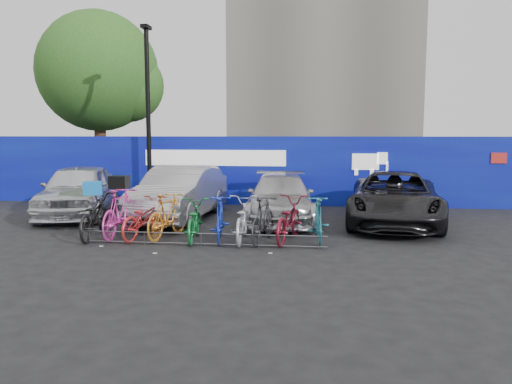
% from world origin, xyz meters
% --- Properties ---
extents(ground, '(100.00, 100.00, 0.00)m').
position_xyz_m(ground, '(0.00, 0.00, 0.00)').
color(ground, black).
rests_on(ground, ground).
extents(hoarding, '(22.00, 0.18, 2.40)m').
position_xyz_m(hoarding, '(0.01, 6.00, 1.20)').
color(hoarding, '#0B0B9A').
rests_on(hoarding, ground).
extents(tree, '(5.40, 5.20, 7.80)m').
position_xyz_m(tree, '(-6.77, 10.06, 5.07)').
color(tree, '#382314').
rests_on(tree, ground).
extents(lamppost, '(0.25, 0.50, 6.11)m').
position_xyz_m(lamppost, '(-3.20, 5.40, 3.27)').
color(lamppost, black).
rests_on(lamppost, ground).
extents(bike_rack, '(5.60, 0.03, 0.30)m').
position_xyz_m(bike_rack, '(-0.00, -0.60, 0.16)').
color(bike_rack, '#595B60').
rests_on(bike_rack, ground).
extents(car_0, '(2.88, 4.95, 1.58)m').
position_xyz_m(car_0, '(-4.61, 2.99, 0.79)').
color(car_0, silver).
rests_on(car_0, ground).
extents(car_1, '(2.01, 4.83, 1.55)m').
position_xyz_m(car_1, '(-1.40, 2.77, 0.78)').
color(car_1, '#A0A0A5').
rests_on(car_1, ground).
extents(car_2, '(2.17, 4.66, 1.32)m').
position_xyz_m(car_2, '(1.53, 2.94, 0.66)').
color(car_2, '#B7B6BB').
rests_on(car_2, ground).
extents(car_3, '(3.06, 5.47, 1.44)m').
position_xyz_m(car_3, '(4.70, 2.69, 0.72)').
color(car_3, black).
rests_on(car_3, ground).
extents(bike_0, '(0.94, 2.07, 1.05)m').
position_xyz_m(bike_0, '(-2.75, -0.04, 0.52)').
color(bike_0, black).
rests_on(bike_0, ground).
extents(bike_1, '(0.62, 1.99, 1.19)m').
position_xyz_m(bike_1, '(-2.16, 0.14, 0.59)').
color(bike_1, '#E239A8').
rests_on(bike_1, ground).
extents(bike_2, '(1.07, 1.94, 0.97)m').
position_xyz_m(bike_2, '(-1.54, 0.08, 0.48)').
color(bike_2, red).
rests_on(bike_2, ground).
extents(bike_3, '(0.91, 1.89, 1.09)m').
position_xyz_m(bike_3, '(-0.98, 0.12, 0.55)').
color(bike_3, orange).
rests_on(bike_3, ground).
extents(bike_4, '(0.83, 1.86, 0.95)m').
position_xyz_m(bike_4, '(-0.31, -0.04, 0.47)').
color(bike_4, '#167432').
rests_on(bike_4, ground).
extents(bike_5, '(0.73, 1.79, 1.04)m').
position_xyz_m(bike_5, '(0.31, 0.01, 0.52)').
color(bike_5, '#1931C4').
rests_on(bike_5, ground).
extents(bike_6, '(0.76, 1.97, 1.02)m').
position_xyz_m(bike_6, '(0.83, -0.00, 0.51)').
color(bike_6, '#B0B2B8').
rests_on(bike_6, ground).
extents(bike_7, '(0.79, 1.82, 1.06)m').
position_xyz_m(bike_7, '(1.33, -0.04, 0.53)').
color(bike_7, '#28282B').
rests_on(bike_7, ground).
extents(bike_8, '(1.07, 2.06, 1.03)m').
position_xyz_m(bike_8, '(1.91, 0.11, 0.52)').
color(bike_8, maroon).
rests_on(bike_8, ground).
extents(bike_9, '(0.61, 1.76, 1.04)m').
position_xyz_m(bike_9, '(2.59, 0.18, 0.52)').
color(bike_9, '#216A7B').
rests_on(bike_9, ground).
extents(cargo_crate, '(0.52, 0.46, 0.31)m').
position_xyz_m(cargo_crate, '(-2.75, -0.04, 1.20)').
color(cargo_crate, blue).
rests_on(cargo_crate, bike_0).
extents(cargo_topcase, '(0.42, 0.38, 0.30)m').
position_xyz_m(cargo_topcase, '(-2.16, 0.14, 1.34)').
color(cargo_topcase, black).
rests_on(cargo_topcase, bike_1).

